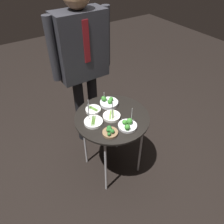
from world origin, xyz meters
name	(u,v)px	position (x,y,z in m)	size (l,w,h in m)	color
ground_plane	(112,166)	(0.00, 0.00, 0.00)	(8.00, 8.00, 0.00)	black
serving_cart	(112,121)	(0.00, 0.00, 0.63)	(0.65, 0.65, 0.69)	black
bowl_broccoli_center	(109,102)	(0.07, 0.16, 0.71)	(0.17, 0.17, 0.12)	silver
bowl_broccoli_front_left	(110,132)	(-0.13, -0.16, 0.71)	(0.12, 0.12, 0.06)	brown
bowl_asparagus_far_rim	(112,116)	(-0.01, -0.01, 0.70)	(0.15, 0.15, 0.18)	silver
bowl_asparagus_front_center	(93,110)	(-0.10, 0.15, 0.70)	(0.13, 0.13, 0.13)	white
bowl_broccoli_near_rim	(128,125)	(0.03, -0.18, 0.71)	(0.15, 0.15, 0.17)	silver
bowl_asparagus_back_right	(93,122)	(-0.17, 0.02, 0.70)	(0.16, 0.16, 0.18)	white
waiter_figure	(82,54)	(0.03, 0.54, 1.04)	(0.61, 0.23, 1.64)	black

